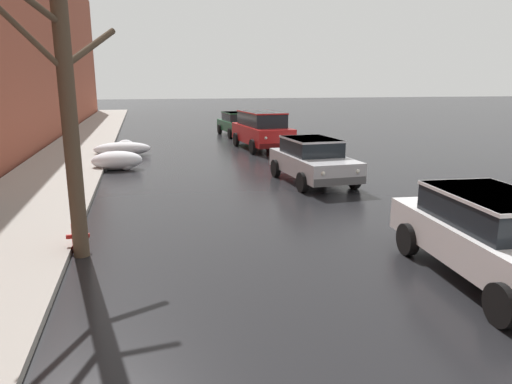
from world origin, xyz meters
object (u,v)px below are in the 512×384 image
(suv_red_parked_kerbside_mid, at_px, (261,129))
(fire_hydrant, at_px, (78,233))
(sedan_silver_parked_kerbside_close, at_px, (312,159))
(sedan_green_parked_far_down_block, at_px, (238,123))
(sedan_white_approaching_near_lane, at_px, (496,236))
(bare_tree_second_along_sidewalk, at_px, (64,78))

(suv_red_parked_kerbside_mid, height_order, fire_hydrant, suv_red_parked_kerbside_mid)
(fire_hydrant, bearing_deg, sedan_silver_parked_kerbside_close, 36.57)
(sedan_green_parked_far_down_block, bearing_deg, sedan_silver_parked_kerbside_close, -92.08)
(sedan_white_approaching_near_lane, distance_m, fire_hydrant, 7.40)
(sedan_silver_parked_kerbside_close, relative_size, suv_red_parked_kerbside_mid, 0.83)
(sedan_green_parked_far_down_block, bearing_deg, fire_hydrant, -110.59)
(sedan_white_approaching_near_lane, xyz_separation_m, fire_hydrant, (-6.74, 3.02, -0.40))
(sedan_white_approaching_near_lane, height_order, suv_red_parked_kerbside_mid, suv_red_parked_kerbside_mid)
(sedan_green_parked_far_down_block, relative_size, fire_hydrant, 6.27)
(bare_tree_second_along_sidewalk, distance_m, sedan_green_parked_far_down_block, 20.71)
(sedan_silver_parked_kerbside_close, xyz_separation_m, sedan_green_parked_far_down_block, (0.51, 14.07, 0.00))
(fire_hydrant, bearing_deg, sedan_green_parked_far_down_block, 69.41)
(sedan_white_approaching_near_lane, bearing_deg, sedan_green_parked_far_down_block, 88.98)
(suv_red_parked_kerbside_mid, xyz_separation_m, fire_hydrant, (-6.98, -12.82, -0.63))
(sedan_white_approaching_near_lane, xyz_separation_m, suv_red_parked_kerbside_mid, (0.25, 15.84, 0.24))
(sedan_white_approaching_near_lane, xyz_separation_m, sedan_silver_parked_kerbside_close, (-0.12, 7.93, -0.00))
(bare_tree_second_along_sidewalk, bearing_deg, sedan_white_approaching_near_lane, -21.95)
(bare_tree_second_along_sidewalk, height_order, sedan_white_approaching_near_lane, bare_tree_second_along_sidewalk)
(suv_red_parked_kerbside_mid, relative_size, fire_hydrant, 6.79)
(bare_tree_second_along_sidewalk, xyz_separation_m, suv_red_parked_kerbside_mid, (6.92, 13.15, -2.24))
(suv_red_parked_kerbside_mid, xyz_separation_m, sedan_green_parked_far_down_block, (0.14, 6.16, -0.23))
(bare_tree_second_along_sidewalk, relative_size, fire_hydrant, 8.26)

